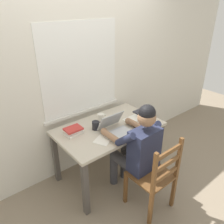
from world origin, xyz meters
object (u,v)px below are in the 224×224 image
(desk, at_px, (109,134))
(coffee_mug_spare, at_px, (96,125))
(wooden_chair, at_px, (155,176))
(coffee_mug_white, at_px, (101,117))
(book_stack_main, at_px, (74,131))
(seated_person, at_px, (137,147))
(computer_mouse, at_px, (135,126))
(coffee_mug_dark, at_px, (141,113))
(laptop, at_px, (116,128))

(desk, height_order, coffee_mug_spare, coffee_mug_spare)
(wooden_chair, relative_size, coffee_mug_white, 7.63)
(coffee_mug_spare, distance_m, book_stack_main, 0.27)
(seated_person, relative_size, coffee_mug_white, 10.13)
(desk, height_order, computer_mouse, computer_mouse)
(coffee_mug_dark, bearing_deg, wooden_chair, -124.83)
(coffee_mug_dark, bearing_deg, coffee_mug_spare, 170.23)
(desk, relative_size, coffee_mug_spare, 10.34)
(desk, bearing_deg, coffee_mug_dark, -6.55)
(wooden_chair, xyz_separation_m, coffee_mug_spare, (-0.19, 0.80, 0.34))
(laptop, bearing_deg, coffee_mug_dark, 10.11)
(seated_person, relative_size, wooden_chair, 1.33)
(laptop, height_order, book_stack_main, laptop)
(desk, bearing_deg, book_stack_main, 162.66)
(coffee_mug_dark, bearing_deg, book_stack_main, 168.47)
(coffee_mug_white, bearing_deg, coffee_mug_spare, -144.32)
(desk, height_order, seated_person, seated_person)
(seated_person, bearing_deg, coffee_mug_spare, 109.68)
(laptop, height_order, coffee_mug_spare, laptop)
(wooden_chair, relative_size, coffee_mug_spare, 7.47)
(coffee_mug_dark, bearing_deg, computer_mouse, -149.90)
(seated_person, distance_m, wooden_chair, 0.36)
(seated_person, bearing_deg, computer_mouse, 49.50)
(computer_mouse, bearing_deg, coffee_mug_white, 121.37)
(wooden_chair, bearing_deg, book_stack_main, 117.20)
(book_stack_main, bearing_deg, wooden_chair, -62.80)
(seated_person, distance_m, coffee_mug_white, 0.65)
(wooden_chair, height_order, computer_mouse, wooden_chair)
(wooden_chair, bearing_deg, coffee_mug_dark, 55.17)
(wooden_chair, height_order, coffee_mug_dark, wooden_chair)
(desk, distance_m, wooden_chair, 0.77)
(wooden_chair, height_order, coffee_mug_spare, wooden_chair)
(wooden_chair, xyz_separation_m, computer_mouse, (0.22, 0.54, 0.31))
(seated_person, height_order, wooden_chair, seated_person)
(wooden_chair, xyz_separation_m, laptop, (-0.04, 0.59, 0.34))
(book_stack_main, bearing_deg, computer_mouse, -26.85)
(book_stack_main, bearing_deg, coffee_mug_spare, -15.87)
(laptop, distance_m, coffee_mug_white, 0.33)
(coffee_mug_spare, relative_size, book_stack_main, 0.59)
(seated_person, xyz_separation_m, computer_mouse, (0.22, 0.26, 0.08))
(computer_mouse, bearing_deg, laptop, 167.92)
(computer_mouse, height_order, coffee_mug_spare, coffee_mug_spare)
(laptop, distance_m, coffee_mug_dark, 0.53)
(desk, bearing_deg, coffee_mug_spare, 160.20)
(seated_person, distance_m, laptop, 0.34)
(wooden_chair, bearing_deg, computer_mouse, 67.77)
(desk, relative_size, book_stack_main, 6.07)
(coffee_mug_white, height_order, book_stack_main, coffee_mug_white)
(wooden_chair, distance_m, laptop, 0.69)
(wooden_chair, relative_size, book_stack_main, 4.39)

